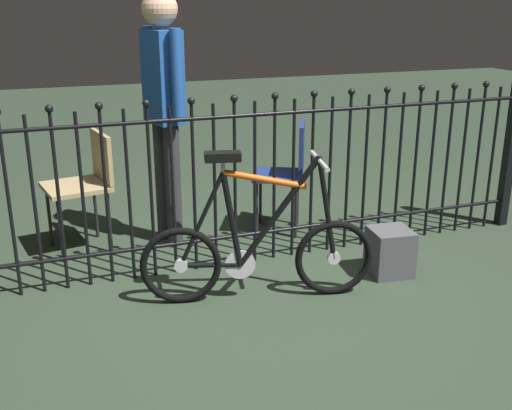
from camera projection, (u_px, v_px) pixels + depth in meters
name	position (u px, v px, depth m)	size (l,w,h in m)	color
ground_plane	(270.00, 302.00, 3.62)	(20.00, 20.00, 0.00)	#2D3C2B
iron_fence	(230.00, 178.00, 3.96)	(4.46, 0.07, 1.19)	black
bicycle	(258.00, 249.00, 3.58)	(1.35, 0.45, 0.90)	black
chair_tan	(86.00, 178.00, 4.27)	(0.49, 0.48, 0.82)	black
chair_navy	(288.00, 167.00, 4.58)	(0.49, 0.49, 0.84)	black
person_visitor	(164.00, 96.00, 4.21)	(0.25, 0.46, 1.75)	#2D2D33
display_crate	(390.00, 252.00, 3.96)	(0.26, 0.26, 0.30)	#4C4C51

